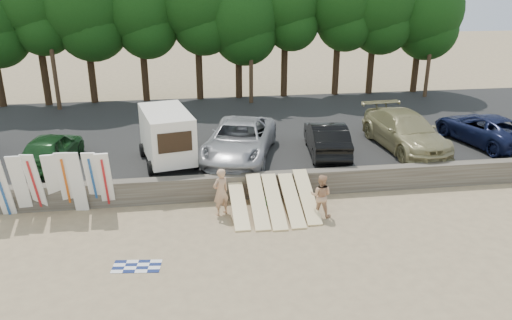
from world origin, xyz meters
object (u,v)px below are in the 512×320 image
object	(u,v)px
box_trailer	(167,134)
car_4	(405,131)
car_2	(240,140)
car_3	(327,138)
cooler	(270,202)
beachgoer_b	(321,196)
car_1	(51,149)
beachgoer_a	(221,192)
car_5	(484,129)

from	to	relation	value
box_trailer	car_4	world-z (taller)	box_trailer
box_trailer	car_2	distance (m)	3.27
car_3	cooler	size ratio (longest dim) A/B	12.20
car_2	car_3	distance (m)	4.04
car_3	beachgoer_b	size ratio (longest dim) A/B	2.79
box_trailer	beachgoer_b	bearing A→B (deg)	-51.21
cooler	car_3	bearing A→B (deg)	58.56
box_trailer	car_2	size ratio (longest dim) A/B	0.67
box_trailer	cooler	world-z (taller)	box_trailer
car_4	car_2	bearing A→B (deg)	176.70
car_3	car_2	bearing A→B (deg)	5.17
car_2	car_4	distance (m)	7.98
car_1	car_3	distance (m)	12.28
box_trailer	beachgoer_a	world-z (taller)	box_trailer
car_2	beachgoer_a	xyz separation A→B (m)	(-1.20, -4.27, -0.61)
car_1	beachgoer_b	world-z (taller)	car_1
car_1	car_5	size ratio (longest dim) A/B	0.83
car_4	beachgoer_b	size ratio (longest dim) A/B	3.56
box_trailer	car_2	bearing A→B (deg)	-7.65
car_1	car_2	bearing A→B (deg)	-173.52
car_5	cooler	bearing A→B (deg)	7.61
car_4	car_5	size ratio (longest dim) A/B	1.12
car_3	beachgoer_b	xyz separation A→B (m)	(-1.54, -4.81, -0.63)
cooler	beachgoer_a	bearing A→B (deg)	-156.42
cooler	car_1	bearing A→B (deg)	166.56
box_trailer	car_5	xyz separation A→B (m)	(15.39, 0.58, -0.59)
beachgoer_a	beachgoer_b	bearing A→B (deg)	139.67
beachgoer_b	car_4	bearing A→B (deg)	-113.61
car_1	car_4	xyz separation A→B (m)	(16.21, 0.01, 0.11)
car_1	car_3	world-z (taller)	car_3
car_3	beachgoer_a	bearing A→B (deg)	45.28
car_5	beachgoer_a	size ratio (longest dim) A/B	2.84
car_3	beachgoer_b	world-z (taller)	car_3
car_1	beachgoer_b	distance (m)	11.89
car_2	beachgoer_b	size ratio (longest dim) A/B	3.61
beachgoer_a	cooler	xyz separation A→B (m)	(1.97, 0.47, -0.77)
beachgoer_a	car_5	bearing A→B (deg)	168.87
car_5	cooler	world-z (taller)	car_5
box_trailer	car_2	world-z (taller)	box_trailer
car_1	car_4	size ratio (longest dim) A/B	0.74
box_trailer	beachgoer_a	size ratio (longest dim) A/B	2.16
car_1	beachgoer_a	bearing A→B (deg)	155.35
car_3	car_5	world-z (taller)	car_3
car_2	cooler	world-z (taller)	car_2
car_1	beachgoer_a	size ratio (longest dim) A/B	2.35
car_1	car_3	size ratio (longest dim) A/B	0.94
car_2	beachgoer_a	world-z (taller)	car_2
car_5	beachgoer_a	bearing A→B (deg)	6.67
beachgoer_a	car_4	bearing A→B (deg)	175.47
box_trailer	cooler	xyz separation A→B (m)	(4.00, -3.57, -1.87)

